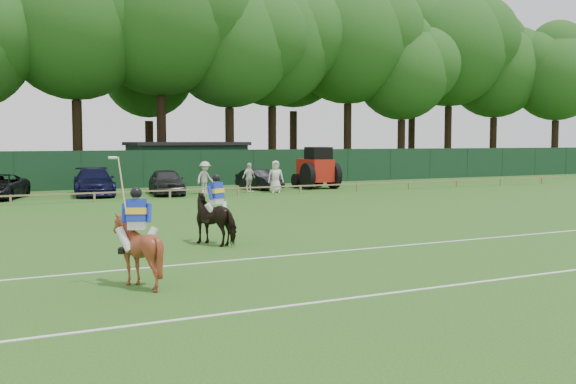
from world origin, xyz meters
TOP-DOWN VIEW (x-y plane):
  - ground at (0.00, 0.00)m, footprint 160.00×160.00m
  - horse_dark at (-2.53, 1.83)m, footprint 1.58×2.00m
  - horse_chestnut at (-6.19, -2.95)m, footprint 1.71×1.79m
  - sedan_navy at (-2.21, 22.12)m, footprint 2.93×5.63m
  - hatch_grey at (1.65, 20.75)m, footprint 2.51×4.67m
  - estate_black at (8.19, 22.08)m, footprint 1.87×4.04m
  - spectator_left at (3.84, 20.27)m, footprint 1.42×1.16m
  - spectator_mid at (6.56, 20.03)m, footprint 1.15×0.82m
  - spectator_right at (7.92, 19.13)m, footprint 1.09×0.87m
  - rider_dark at (-2.52, 1.82)m, footprint 0.89×0.60m
  - rider_chestnut at (-6.19, -2.96)m, footprint 0.90×0.77m
  - pitch_lines at (0.00, -3.50)m, footprint 60.00×5.10m
  - pitch_rail at (0.00, 18.00)m, footprint 62.10×0.10m
  - perimeter_fence at (0.00, 27.00)m, footprint 92.08×0.08m
  - utility_shed at (6.00, 30.00)m, footprint 8.40×4.40m
  - tree_row at (2.00, 35.00)m, footprint 96.00×12.00m
  - tractor at (11.97, 21.32)m, footprint 2.33×3.31m

SIDE VIEW (x-z plane):
  - ground at x=0.00m, z-range 0.00..0.00m
  - tree_row at x=2.00m, z-range -10.50..10.50m
  - pitch_lines at x=0.00m, z-range 0.00..0.01m
  - pitch_rail at x=0.00m, z-range 0.20..0.70m
  - estate_black at x=8.19m, z-range 0.00..1.28m
  - hatch_grey at x=1.65m, z-range 0.00..1.51m
  - horse_dark at x=-2.53m, z-range 0.00..1.54m
  - horse_chestnut at x=-6.19m, z-range 0.00..1.56m
  - sedan_navy at x=-2.21m, z-range 0.00..1.56m
  - spectator_mid at x=6.56m, z-range 0.00..1.80m
  - spectator_left at x=3.84m, z-range 0.00..1.91m
  - spectator_right at x=7.92m, z-range 0.00..1.94m
  - perimeter_fence at x=0.00m, z-range 0.00..2.50m
  - tractor at x=11.97m, z-range -0.07..2.64m
  - rider_dark at x=-2.52m, z-range 0.77..2.18m
  - rider_chestnut at x=-6.19m, z-range 0.47..2.52m
  - utility_shed at x=6.00m, z-range 0.02..3.06m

